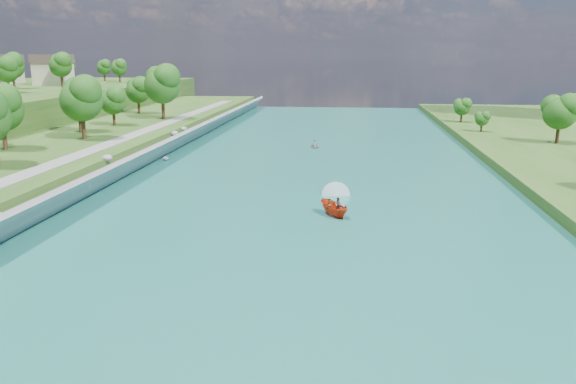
# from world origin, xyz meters

# --- Properties ---
(ground) EXTENTS (260.00, 260.00, 0.00)m
(ground) POSITION_xyz_m (0.00, 0.00, 0.00)
(ground) COLOR #2D5119
(ground) RESTS_ON ground
(river_water) EXTENTS (55.00, 240.00, 0.10)m
(river_water) POSITION_xyz_m (0.00, 20.00, 0.05)
(river_water) COLOR #1B6964
(river_water) RESTS_ON ground
(ridge_west) EXTENTS (60.00, 120.00, 9.00)m
(ridge_west) POSITION_xyz_m (-82.50, 95.00, 4.50)
(ridge_west) COLOR #2D5119
(ridge_west) RESTS_ON ground
(riprap_bank) EXTENTS (4.07, 236.00, 4.27)m
(riprap_bank) POSITION_xyz_m (-25.87, 19.22, 1.83)
(riprap_bank) COLOR slate
(riprap_bank) RESTS_ON ground
(riverside_path) EXTENTS (3.00, 200.00, 0.10)m
(riverside_path) POSITION_xyz_m (-32.50, 20.00, 3.55)
(riverside_path) COLOR gray
(riverside_path) RESTS_ON berm_west
(ridge_houses) EXTENTS (29.50, 29.50, 8.40)m
(ridge_houses) POSITION_xyz_m (-88.67, 100.00, 13.31)
(ridge_houses) COLOR beige
(ridge_houses) RESTS_ON ridge_west
(trees_ridge) EXTENTS (18.61, 64.20, 10.53)m
(trees_ridge) POSITION_xyz_m (-73.70, 96.57, 13.86)
(trees_ridge) COLOR #144C14
(trees_ridge) RESTS_ON ridge_west
(motorboat) EXTENTS (3.92, 19.11, 1.99)m
(motorboat) POSITION_xyz_m (3.96, 10.44, 0.85)
(motorboat) COLOR red
(motorboat) RESTS_ON river_water
(raft) EXTENTS (2.51, 3.28, 1.49)m
(raft) POSITION_xyz_m (-1.21, 55.33, 0.45)
(raft) COLOR gray
(raft) RESTS_ON river_water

